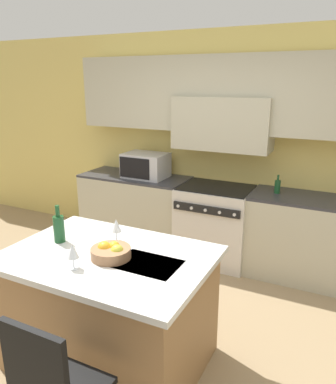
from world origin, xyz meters
TOP-DOWN VIEW (x-y plane):
  - ground_plane at (0.00, 0.00)m, footprint 10.00×10.00m
  - back_cabinetry at (0.00, 2.15)m, footprint 10.00×0.46m
  - back_counter at (0.00, 1.90)m, footprint 3.68×0.62m
  - range_stove at (0.00, 1.88)m, footprint 0.85×0.70m
  - microwave at (-0.96, 1.90)m, footprint 0.54×0.40m
  - kitchen_island at (-0.14, -0.13)m, footprint 1.50×1.05m
  - wine_bottle at (-0.60, -0.11)m, footprint 0.09×0.09m
  - wine_glass_near at (-0.21, -0.40)m, footprint 0.08×0.08m
  - wine_glass_far at (-0.21, 0.10)m, footprint 0.08×0.08m
  - fruit_bowl at (-0.08, -0.16)m, footprint 0.29×0.29m
  - oil_bottle_on_counter at (0.68, 1.92)m, footprint 0.06×0.06m

SIDE VIEW (x-z plane):
  - ground_plane at x=0.00m, z-range 0.00..0.00m
  - kitchen_island at x=-0.14m, z-range 0.00..0.92m
  - range_stove at x=0.00m, z-range 0.00..0.93m
  - back_counter at x=0.00m, z-range 0.00..0.93m
  - fruit_bowl at x=-0.08m, z-range 0.90..1.01m
  - oil_bottle_on_counter at x=0.68m, z-range 0.91..1.11m
  - wine_bottle at x=-0.60m, z-range 0.88..1.17m
  - wine_glass_near at x=-0.21m, z-range 0.95..1.13m
  - wine_glass_far at x=-0.21m, z-range 0.95..1.13m
  - microwave at x=-0.96m, z-range 0.93..1.24m
  - back_cabinetry at x=0.00m, z-range 0.25..2.95m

